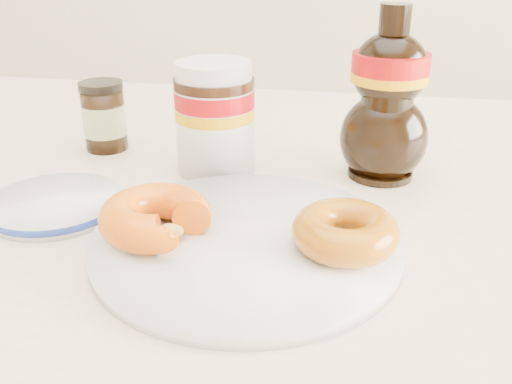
% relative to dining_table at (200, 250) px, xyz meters
% --- Properties ---
extents(dining_table, '(1.40, 0.90, 0.75)m').
position_rel_dining_table_xyz_m(dining_table, '(0.00, 0.00, 0.00)').
color(dining_table, beige).
rests_on(dining_table, ground).
extents(plate, '(0.29, 0.29, 0.01)m').
position_rel_dining_table_xyz_m(plate, '(0.08, -0.12, 0.09)').
color(plate, white).
rests_on(plate, dining_table).
extents(donut_bitten, '(0.12, 0.12, 0.04)m').
position_rel_dining_table_xyz_m(donut_bitten, '(0.00, -0.14, 0.12)').
color(donut_bitten, orange).
rests_on(donut_bitten, plate).
extents(donut_whole, '(0.10, 0.10, 0.03)m').
position_rel_dining_table_xyz_m(donut_whole, '(0.17, -0.13, 0.11)').
color(donut_whole, '#A7490A').
rests_on(donut_whole, plate).
extents(nutella_jar, '(0.09, 0.09, 0.13)m').
position_rel_dining_table_xyz_m(nutella_jar, '(0.01, 0.06, 0.15)').
color(nutella_jar, white).
rests_on(nutella_jar, dining_table).
extents(syrup_bottle, '(0.12, 0.10, 0.20)m').
position_rel_dining_table_xyz_m(syrup_bottle, '(0.21, 0.07, 0.18)').
color(syrup_bottle, black).
rests_on(syrup_bottle, dining_table).
extents(dark_jar, '(0.06, 0.06, 0.09)m').
position_rel_dining_table_xyz_m(dark_jar, '(-0.15, 0.10, 0.13)').
color(dark_jar, black).
rests_on(dark_jar, dining_table).
extents(blue_rim_saucer, '(0.14, 0.14, 0.01)m').
position_rel_dining_table_xyz_m(blue_rim_saucer, '(-0.13, -0.08, 0.09)').
color(blue_rim_saucer, white).
rests_on(blue_rim_saucer, dining_table).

